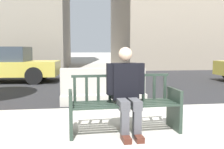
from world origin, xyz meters
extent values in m
cube|color=#28282B|center=(0.00, 8.70, 0.00)|extent=(120.00, 12.00, 0.01)
cube|color=#28382D|center=(-1.08, 0.95, 0.33)|extent=(0.08, 0.51, 0.66)
cube|color=#28382D|center=(0.56, 1.03, 0.33)|extent=(0.08, 0.51, 0.66)
cube|color=#28382D|center=(-0.26, 0.99, 0.22)|extent=(0.06, 0.33, 0.45)
cube|color=#28382D|center=(-0.25, 0.76, 0.45)|extent=(1.60, 0.15, 0.02)
cube|color=#28382D|center=(-0.25, 0.88, 0.45)|extent=(1.60, 0.15, 0.02)
cube|color=#28382D|center=(-0.26, 0.99, 0.45)|extent=(1.60, 0.15, 0.02)
cube|color=#28382D|center=(-0.26, 1.11, 0.45)|extent=(1.60, 0.15, 0.02)
cube|color=#28382D|center=(-0.27, 1.22, 0.45)|extent=(1.60, 0.15, 0.02)
cube|color=#28382D|center=(-0.27, 1.23, 0.86)|extent=(1.60, 0.11, 0.04)
cube|color=#28382D|center=(-1.02, 1.19, 0.65)|extent=(0.05, 0.03, 0.38)
cube|color=#28382D|center=(-0.83, 1.20, 0.65)|extent=(0.05, 0.03, 0.38)
cube|color=#28382D|center=(-0.64, 1.21, 0.65)|extent=(0.05, 0.03, 0.38)
cube|color=#28382D|center=(-0.46, 1.22, 0.65)|extent=(0.05, 0.03, 0.38)
cube|color=#28382D|center=(-0.27, 1.23, 0.65)|extent=(0.05, 0.03, 0.38)
cube|color=#28382D|center=(-0.08, 1.24, 0.65)|extent=(0.05, 0.03, 0.38)
cube|color=#28382D|center=(0.11, 1.25, 0.65)|extent=(0.05, 0.03, 0.38)
cube|color=#28382D|center=(0.29, 1.26, 0.65)|extent=(0.05, 0.03, 0.38)
cube|color=#28382D|center=(0.48, 1.27, 0.65)|extent=(0.05, 0.03, 0.38)
cube|color=#28382D|center=(-1.08, 0.93, 0.65)|extent=(0.07, 0.46, 0.03)
cube|color=#28382D|center=(0.56, 1.01, 0.65)|extent=(0.07, 0.46, 0.03)
cube|color=black|center=(-0.24, 1.06, 0.79)|extent=(0.41, 0.26, 0.56)
sphere|color=beige|center=(-0.24, 1.04, 1.21)|extent=(0.21, 0.21, 0.21)
cube|color=#4C4C51|center=(-0.32, 0.84, 0.48)|extent=(0.16, 0.45, 0.14)
cube|color=#4C4C51|center=(-0.14, 0.85, 0.48)|extent=(0.16, 0.45, 0.14)
cube|color=#4C4C51|center=(-0.31, 0.67, 0.23)|extent=(0.12, 0.12, 0.45)
cube|color=#4C4C51|center=(-0.13, 0.68, 0.23)|extent=(0.12, 0.12, 0.45)
cube|color=#4C2319|center=(-0.31, 0.59, 0.04)|extent=(0.12, 0.27, 0.08)
cube|color=#4C2319|center=(-0.13, 0.60, 0.04)|extent=(0.12, 0.27, 0.08)
cube|color=black|center=(-0.48, 1.02, 0.83)|extent=(0.10, 0.12, 0.48)
cube|color=black|center=(0.01, 1.04, 0.83)|extent=(0.10, 0.12, 0.48)
cube|color=#ADA89E|center=(-0.39, 3.15, 0.12)|extent=(2.00, 0.69, 0.24)
cube|color=#ADA89E|center=(-0.39, 3.15, 0.54)|extent=(2.00, 0.31, 0.60)
cube|color=#DBC64C|center=(-3.81, 7.49, 0.54)|extent=(4.11, 1.90, 0.56)
cube|color=#38424C|center=(-3.97, 7.50, 1.10)|extent=(2.11, 1.60, 0.56)
cylinder|color=black|center=(-2.52, 8.24, 0.32)|extent=(0.65, 0.25, 0.64)
cylinder|color=black|center=(-2.60, 6.63, 0.32)|extent=(0.65, 0.25, 0.64)
camera|label=1|loc=(-0.93, -2.73, 1.28)|focal=40.00mm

